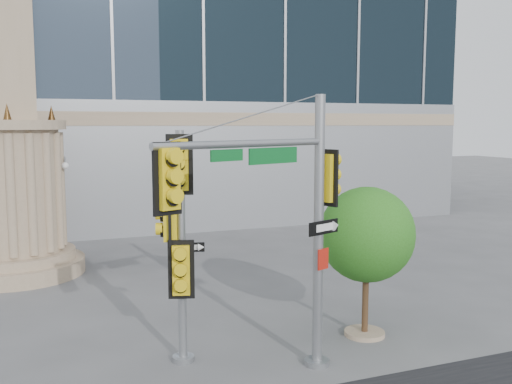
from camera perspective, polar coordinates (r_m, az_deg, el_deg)
name	(u,v)px	position (r m, az deg, el deg)	size (l,w,h in m)	color
ground	(296,346)	(13.33, 3.97, -15.12)	(120.00, 120.00, 0.00)	#545456
monument	(8,107)	(20.18, -23.53, 7.80)	(4.40, 4.40, 16.60)	#9C856A
main_signal_pole	(284,206)	(10.78, 2.81, -1.36)	(4.11, 1.89, 5.56)	slate
secondary_signal_pole	(178,229)	(11.71, -7.78, -3.70)	(0.84, 0.77, 4.85)	slate
street_tree	(368,238)	(13.55, 11.13, -4.57)	(2.27, 2.22, 3.54)	#9C856A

